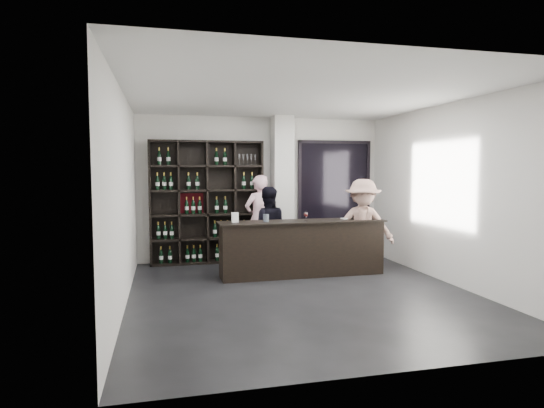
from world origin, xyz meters
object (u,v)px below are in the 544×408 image
object	(u,v)px
taster_pink	(259,219)
customer	(363,226)
tasting_counter	(302,248)
taster_black	(267,227)
wine_shelf	(207,202)

from	to	relation	value
taster_pink	customer	distance (m)	2.11
tasting_counter	taster_black	world-z (taller)	taster_black
customer	tasting_counter	bearing A→B (deg)	-167.67
taster_black	customer	size ratio (longest dim) A/B	0.91
wine_shelf	taster_black	world-z (taller)	wine_shelf
tasting_counter	customer	world-z (taller)	customer
wine_shelf	customer	size ratio (longest dim) A/B	1.44
wine_shelf	taster_pink	xyz separation A→B (m)	(1.00, -0.17, -0.33)
taster_pink	customer	world-z (taller)	taster_pink
wine_shelf	customer	xyz separation A→B (m)	(2.59, -1.55, -0.36)
wine_shelf	taster_black	xyz separation A→B (m)	(1.05, -0.72, -0.44)
wine_shelf	customer	world-z (taller)	wine_shelf
taster_black	customer	distance (m)	1.76
taster_pink	wine_shelf	bearing A→B (deg)	-33.35
tasting_counter	taster_black	xyz separation A→B (m)	(-0.45, 0.75, 0.28)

